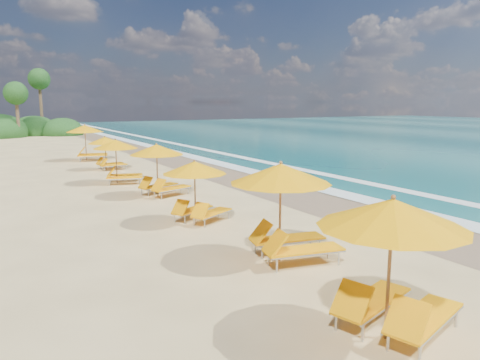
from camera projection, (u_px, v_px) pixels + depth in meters
ground at (240, 212)px, 16.71m from camera, size 160.00×160.00×0.00m
wet_sand at (323, 200)px, 18.69m from camera, size 4.00×160.00×0.01m
surf_foam at (370, 193)px, 20.03m from camera, size 4.00×160.00×0.01m
station_2 at (395, 257)px, 7.67m from camera, size 3.17×3.08×2.53m
station_3 at (287, 205)px, 11.39m from camera, size 3.15×3.02×2.58m
station_4 at (198, 187)px, 15.09m from camera, size 2.85×2.84×2.15m
station_5 at (160, 166)px, 19.37m from camera, size 2.93×2.86×2.32m
station_6 at (120, 158)px, 22.43m from camera, size 2.84×2.77×2.24m
station_7 at (108, 151)px, 26.99m from camera, size 2.27×2.12×2.03m
station_8 at (88, 140)px, 31.19m from camera, size 3.15×3.04×2.54m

